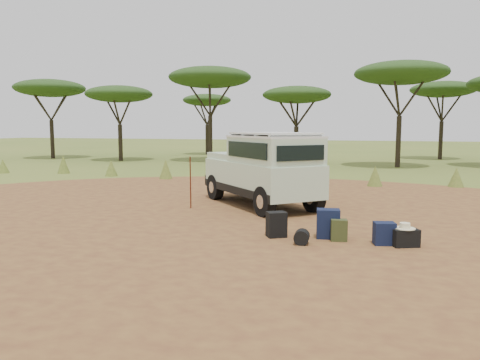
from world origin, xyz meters
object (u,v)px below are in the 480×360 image
(safari_vehicle, at_px, (263,171))
(duffel_navy, at_px, (384,234))
(backpack_olive, at_px, (339,230))
(walking_staff, at_px, (190,183))
(backpack_black, at_px, (276,225))
(hard_case, at_px, (404,238))
(backpack_navy, at_px, (328,224))

(safari_vehicle, bearing_deg, duffel_navy, -0.69)
(backpack_olive, height_order, duffel_navy, duffel_navy)
(walking_staff, relative_size, duffel_navy, 3.43)
(backpack_black, xyz_separation_m, duffel_navy, (2.18, 0.01, -0.04))
(safari_vehicle, height_order, hard_case, safari_vehicle)
(safari_vehicle, bearing_deg, walking_staff, -99.84)
(backpack_olive, bearing_deg, duffel_navy, -14.68)
(backpack_olive, bearing_deg, walking_staff, 138.55)
(walking_staff, bearing_deg, backpack_navy, -52.18)
(backpack_black, xyz_separation_m, hard_case, (2.56, 0.00, -0.09))
(walking_staff, xyz_separation_m, hard_case, (5.61, -2.49, -0.58))
(safari_vehicle, distance_m, duffel_navy, 5.12)
(backpack_olive, bearing_deg, hard_case, -14.18)
(backpack_black, distance_m, backpack_navy, 1.08)
(backpack_navy, bearing_deg, backpack_olive, -46.25)
(backpack_navy, height_order, duffel_navy, backpack_navy)
(safari_vehicle, distance_m, backpack_black, 3.99)
(safari_vehicle, relative_size, backpack_black, 8.11)
(backpack_black, height_order, hard_case, backpack_black)
(duffel_navy, bearing_deg, backpack_olive, 162.64)
(safari_vehicle, height_order, backpack_black, safari_vehicle)
(walking_staff, bearing_deg, backpack_olive, -52.63)
(backpack_navy, xyz_separation_m, hard_case, (1.50, -0.22, -0.13))
(walking_staff, distance_m, backpack_black, 3.98)
(walking_staff, relative_size, backpack_black, 2.87)
(backpack_black, height_order, backpack_olive, backpack_black)
(backpack_olive, distance_m, duffel_navy, 0.89)
(backpack_navy, height_order, hard_case, backpack_navy)
(backpack_black, distance_m, backpack_olive, 1.29)
(backpack_olive, bearing_deg, backpack_navy, 131.41)
(backpack_black, bearing_deg, hard_case, -30.77)
(backpack_navy, relative_size, hard_case, 1.24)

